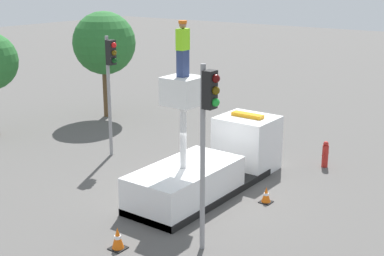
{
  "coord_description": "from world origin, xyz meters",
  "views": [
    {
      "loc": [
        -14.25,
        -10.08,
        7.41
      ],
      "look_at": [
        -2.11,
        -1.14,
        3.08
      ],
      "focal_mm": 50.0,
      "sensor_mm": 36.0,
      "label": 1
    }
  ],
  "objects": [
    {
      "name": "ground_plane",
      "position": [
        0.0,
        0.0,
        0.0
      ],
      "size": [
        120.0,
        120.0,
        0.0
      ],
      "primitive_type": "plane",
      "color": "#565451"
    },
    {
      "name": "bucket_truck",
      "position": [
        0.6,
        0.0,
        0.88
      ],
      "size": [
        7.07,
        2.19,
        4.32
      ],
      "color": "black",
      "rests_on": "ground"
    },
    {
      "name": "worker",
      "position": [
        -1.05,
        0.0,
        5.2
      ],
      "size": [
        0.4,
        0.26,
        1.75
      ],
      "color": "navy",
      "rests_on": "bucket_truck"
    },
    {
      "name": "traffic_light_pole",
      "position": [
        -3.17,
        -2.41,
        3.7
      ],
      "size": [
        0.34,
        0.57,
        5.23
      ],
      "color": "gray",
      "rests_on": "ground"
    },
    {
      "name": "traffic_light_across",
      "position": [
        1.14,
        5.39,
        3.58
      ],
      "size": [
        0.34,
        0.57,
        5.05
      ],
      "color": "gray",
      "rests_on": "ground"
    },
    {
      "name": "fire_hydrant",
      "position": [
        5.14,
        -2.4,
        0.53
      ],
      "size": [
        0.49,
        0.25,
        1.07
      ],
      "color": "#B2231E",
      "rests_on": "ground"
    },
    {
      "name": "traffic_cone_rear",
      "position": [
        -4.62,
        -0.4,
        0.31
      ],
      "size": [
        0.44,
        0.44,
        0.65
      ],
      "color": "black",
      "rests_on": "ground"
    },
    {
      "name": "traffic_cone_curbside",
      "position": [
        0.65,
        -2.21,
        0.26
      ],
      "size": [
        0.4,
        0.4,
        0.55
      ],
      "color": "black",
      "rests_on": "ground"
    },
    {
      "name": "tree_left_bg",
      "position": [
        5.69,
        10.34,
        3.94
      ],
      "size": [
        3.3,
        3.3,
        5.62
      ],
      "color": "brown",
      "rests_on": "ground"
    }
  ]
}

